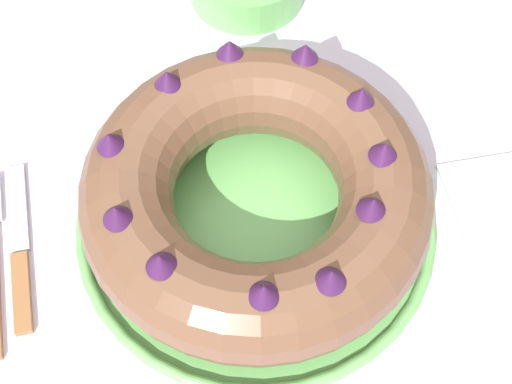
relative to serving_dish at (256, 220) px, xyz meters
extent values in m
cube|color=silver|center=(0.03, -0.03, -0.02)|extent=(1.12, 1.02, 0.03)
cylinder|color=brown|center=(0.52, 0.42, -0.41)|extent=(0.06, 0.06, 0.74)
cylinder|color=#6BB760|center=(0.00, 0.00, 0.00)|extent=(0.35, 0.35, 0.01)
torus|color=#6BB760|center=(0.00, 0.00, 0.00)|extent=(0.36, 0.36, 0.01)
torus|color=brown|center=(0.00, 0.00, 0.05)|extent=(0.33, 0.33, 0.09)
cone|color=#3D1947|center=(-0.02, -0.12, 0.11)|extent=(0.03, 0.03, 0.02)
cone|color=#3D1947|center=(0.03, -0.12, 0.11)|extent=(0.04, 0.04, 0.02)
cone|color=#3D1947|center=(0.09, -0.06, 0.11)|extent=(0.03, 0.03, 0.02)
cone|color=#3D1947|center=(0.11, -0.01, 0.11)|extent=(0.04, 0.04, 0.02)
cone|color=#3D1947|center=(0.11, 0.05, 0.11)|extent=(0.04, 0.04, 0.02)
cone|color=#3D1947|center=(0.07, 0.11, 0.11)|extent=(0.03, 0.03, 0.02)
cone|color=#3D1947|center=(0.00, 0.14, 0.11)|extent=(0.03, 0.03, 0.02)
cone|color=#3D1947|center=(-0.06, 0.11, 0.11)|extent=(0.03, 0.03, 0.02)
cone|color=#3D1947|center=(-0.12, 0.05, 0.11)|extent=(0.04, 0.04, 0.02)
cone|color=#3D1947|center=(-0.13, -0.03, 0.11)|extent=(0.03, 0.03, 0.02)
cone|color=#3D1947|center=(-0.10, -0.08, 0.11)|extent=(0.04, 0.04, 0.02)
cube|color=#936038|center=(-0.23, -0.02, -0.01)|extent=(0.02, 0.08, 0.01)
cube|color=silver|center=(-0.23, 0.07, -0.01)|extent=(0.02, 0.10, 0.00)
camera|label=1|loc=(-0.08, -0.34, 0.62)|focal=50.00mm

